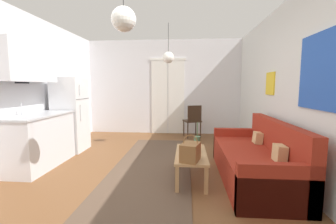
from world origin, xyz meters
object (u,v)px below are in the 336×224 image
object	(u,v)px
coffee_table	(191,156)
pendant_lamp_far	(168,57)
handbag	(190,152)
bamboo_vase	(197,144)
pendant_lamp_near	(124,19)
accent_chair	(193,119)
refrigerator	(71,114)
couch	(257,161)

from	to	relation	value
coffee_table	pendant_lamp_far	size ratio (longest dim) A/B	1.25
handbag	pendant_lamp_far	world-z (taller)	pendant_lamp_far
handbag	bamboo_vase	bearing A→B (deg)	76.28
handbag	pendant_lamp_near	xyz separation A→B (m)	(-0.75, -0.43, 1.59)
pendant_lamp_near	accent_chair	bearing A→B (deg)	76.29
bamboo_vase	accent_chair	world-z (taller)	accent_chair
accent_chair	pendant_lamp_far	bearing A→B (deg)	44.49
refrigerator	accent_chair	size ratio (longest dim) A/B	1.78
couch	accent_chair	xyz separation A→B (m)	(-0.88, 2.70, 0.22)
accent_chair	refrigerator	bearing A→B (deg)	9.32
bamboo_vase	pendant_lamp_far	world-z (taller)	pendant_lamp_far
coffee_table	accent_chair	bearing A→B (deg)	87.94
couch	accent_chair	world-z (taller)	accent_chair
coffee_table	accent_chair	xyz separation A→B (m)	(0.10, 2.75, 0.15)
bamboo_vase	handbag	size ratio (longest dim) A/B	1.28
refrigerator	accent_chair	xyz separation A→B (m)	(2.64, 1.44, -0.28)
handbag	refrigerator	distance (m)	3.04
refrigerator	pendant_lamp_near	distance (m)	3.06
refrigerator	handbag	bearing A→B (deg)	-33.51
coffee_table	bamboo_vase	distance (m)	0.22
coffee_table	refrigerator	distance (m)	2.90
pendant_lamp_far	pendant_lamp_near	bearing A→B (deg)	-97.01
bamboo_vase	pendant_lamp_near	xyz separation A→B (m)	(-0.86, -0.88, 1.60)
bamboo_vase	accent_chair	xyz separation A→B (m)	(0.01, 2.66, -0.02)
couch	pendant_lamp_near	distance (m)	2.66
couch	coffee_table	size ratio (longest dim) A/B	2.00
handbag	couch	bearing A→B (deg)	22.37
bamboo_vase	pendant_lamp_far	xyz separation A→B (m)	(-0.56, 1.50, 1.48)
refrigerator	pendant_lamp_near	world-z (taller)	pendant_lamp_near
accent_chair	pendant_lamp_near	size ratio (longest dim) A/B	1.20
bamboo_vase	refrigerator	distance (m)	2.92
refrigerator	accent_chair	bearing A→B (deg)	28.56
coffee_table	pendant_lamp_near	bearing A→B (deg)	-134.20
accent_chair	pendant_lamp_near	xyz separation A→B (m)	(-0.86, -3.54, 1.61)
coffee_table	couch	bearing A→B (deg)	3.02
coffee_table	refrigerator	size ratio (longest dim) A/B	0.66
pendant_lamp_near	coffee_table	bearing A→B (deg)	45.80
bamboo_vase	refrigerator	world-z (taller)	refrigerator
refrigerator	accent_chair	world-z (taller)	refrigerator
handbag	pendant_lamp_far	bearing A→B (deg)	103.05
refrigerator	coffee_table	bearing A→B (deg)	-27.31
bamboo_vase	pendant_lamp_far	distance (m)	2.18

